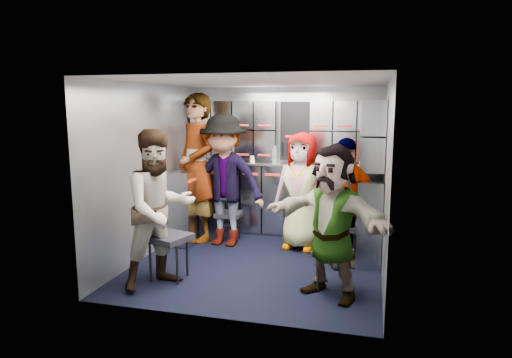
% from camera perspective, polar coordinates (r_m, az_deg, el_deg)
% --- Properties ---
extents(floor, '(3.00, 3.00, 0.00)m').
position_cam_1_polar(floor, '(5.52, 0.47, -10.29)').
color(floor, black).
rests_on(floor, ground).
extents(wall_back, '(2.80, 0.04, 2.10)m').
position_cam_1_polar(wall_back, '(6.71, 3.60, 2.44)').
color(wall_back, '#91959E').
rests_on(wall_back, ground).
extents(wall_left, '(0.04, 3.00, 2.10)m').
position_cam_1_polar(wall_left, '(5.76, -13.16, 1.07)').
color(wall_left, '#91959E').
rests_on(wall_left, ground).
extents(wall_right, '(0.04, 3.00, 2.10)m').
position_cam_1_polar(wall_right, '(5.11, 15.90, -0.08)').
color(wall_right, '#91959E').
rests_on(wall_right, ground).
extents(ceiling, '(2.80, 3.00, 0.02)m').
position_cam_1_polar(ceiling, '(5.20, 0.50, 12.05)').
color(ceiling, silver).
rests_on(ceiling, wall_back).
extents(cart_bank_back, '(2.68, 0.38, 0.99)m').
position_cam_1_polar(cart_bank_back, '(6.60, 3.20, -2.56)').
color(cart_bank_back, '#90959E').
rests_on(cart_bank_back, ground).
extents(cart_bank_left, '(0.38, 0.76, 0.99)m').
position_cam_1_polar(cart_bank_left, '(6.26, -8.90, -3.30)').
color(cart_bank_left, '#90959E').
rests_on(cart_bank_left, ground).
extents(counter, '(2.68, 0.42, 0.03)m').
position_cam_1_polar(counter, '(6.51, 3.24, 1.92)').
color(counter, silver).
rests_on(counter, cart_bank_back).
extents(locker_bank_back, '(2.68, 0.28, 0.82)m').
position_cam_1_polar(locker_bank_back, '(6.52, 3.39, 6.13)').
color(locker_bank_back, '#90959E').
rests_on(locker_bank_back, wall_back).
extents(locker_bank_right, '(0.28, 1.00, 0.82)m').
position_cam_1_polar(locker_bank_right, '(5.75, 14.46, 5.42)').
color(locker_bank_right, '#90959E').
rests_on(locker_bank_right, wall_right).
extents(right_cabinet, '(0.28, 1.20, 1.00)m').
position_cam_1_polar(right_cabinet, '(5.80, 14.06, -4.44)').
color(right_cabinet, '#90959E').
rests_on(right_cabinet, ground).
extents(coffee_niche, '(0.46, 0.16, 0.84)m').
position_cam_1_polar(coffee_niche, '(6.55, 5.04, 5.95)').
color(coffee_niche, black).
rests_on(coffee_niche, wall_back).
extents(red_latch_strip, '(2.60, 0.02, 0.03)m').
position_cam_1_polar(red_latch_strip, '(6.34, 2.88, 0.49)').
color(red_latch_strip, '#B72E1E').
rests_on(red_latch_strip, cart_bank_back).
extents(jump_seat_near_left, '(0.51, 0.50, 0.49)m').
position_cam_1_polar(jump_seat_near_left, '(4.97, -10.89, -7.47)').
color(jump_seat_near_left, black).
rests_on(jump_seat_near_left, ground).
extents(jump_seat_mid_left, '(0.35, 0.33, 0.40)m').
position_cam_1_polar(jump_seat_mid_left, '(6.25, -3.44, -4.58)').
color(jump_seat_mid_left, black).
rests_on(jump_seat_mid_left, ground).
extents(jump_seat_center, '(0.36, 0.34, 0.41)m').
position_cam_1_polar(jump_seat_center, '(6.12, 5.92, -4.84)').
color(jump_seat_center, black).
rests_on(jump_seat_center, ground).
extents(jump_seat_mid_right, '(0.42, 0.40, 0.45)m').
position_cam_1_polar(jump_seat_mid_right, '(5.55, 10.81, -6.01)').
color(jump_seat_mid_right, black).
rests_on(jump_seat_mid_right, ground).
extents(jump_seat_near_right, '(0.42, 0.41, 0.40)m').
position_cam_1_polar(jump_seat_near_right, '(4.71, 9.51, -9.33)').
color(jump_seat_near_right, black).
rests_on(jump_seat_near_right, ground).
extents(attendant_standing, '(0.87, 0.82, 2.00)m').
position_cam_1_polar(attendant_standing, '(6.23, -7.40, 1.40)').
color(attendant_standing, black).
rests_on(attendant_standing, ground).
extents(attendant_arc_a, '(0.96, 0.99, 1.61)m').
position_cam_1_polar(attendant_arc_a, '(4.71, -11.97, -3.71)').
color(attendant_arc_a, black).
rests_on(attendant_arc_a, ground).
extents(attendant_arc_b, '(1.17, 0.74, 1.73)m').
position_cam_1_polar(attendant_arc_b, '(5.98, -4.02, -0.21)').
color(attendant_arc_b, black).
rests_on(attendant_arc_b, ground).
extents(attendant_arc_c, '(0.82, 0.62, 1.51)m').
position_cam_1_polar(attendant_arc_c, '(5.86, 5.72, -1.51)').
color(attendant_arc_c, black).
rests_on(attendant_arc_c, ground).
extents(attendant_arc_d, '(0.94, 0.69, 1.49)m').
position_cam_1_polar(attendant_arc_d, '(5.29, 10.79, -2.93)').
color(attendant_arc_d, black).
rests_on(attendant_arc_d, ground).
extents(attendant_arc_e, '(1.43, 1.06, 1.50)m').
position_cam_1_polar(attendant_arc_e, '(4.42, 9.43, -5.24)').
color(attendant_arc_e, black).
rests_on(attendant_arc_e, ground).
extents(bottle_left, '(0.07, 0.07, 0.25)m').
position_cam_1_polar(bottle_left, '(6.62, -2.86, 3.29)').
color(bottle_left, white).
rests_on(bottle_left, counter).
extents(bottle_mid, '(0.07, 0.07, 0.23)m').
position_cam_1_polar(bottle_mid, '(6.47, 2.30, 3.03)').
color(bottle_mid, white).
rests_on(bottle_mid, counter).
extents(bottle_right, '(0.07, 0.07, 0.25)m').
position_cam_1_polar(bottle_right, '(6.33, 11.78, 2.80)').
color(bottle_right, white).
rests_on(bottle_right, counter).
extents(cup_left, '(0.07, 0.07, 0.09)m').
position_cam_1_polar(cup_left, '(6.54, -0.45, 2.51)').
color(cup_left, beige).
rests_on(cup_left, counter).
extents(cup_right, '(0.08, 0.08, 0.11)m').
position_cam_1_polar(cup_right, '(6.36, 8.00, 2.30)').
color(cup_right, beige).
rests_on(cup_right, counter).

